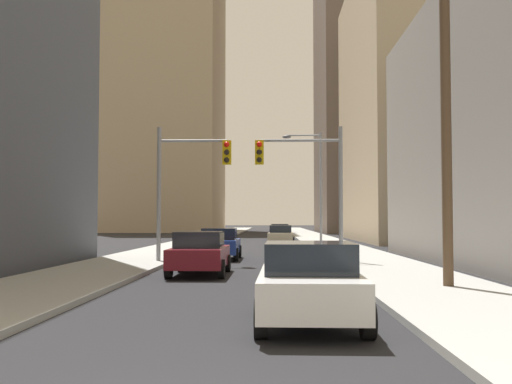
# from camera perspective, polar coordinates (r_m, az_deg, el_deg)

# --- Properties ---
(sidewalk_left) EXTENTS (3.92, 160.00, 0.15)m
(sidewalk_left) POSITION_cam_1_polar(r_m,az_deg,el_deg) (55.25, -5.07, -4.56)
(sidewalk_left) COLOR #9E9E99
(sidewalk_left) RESTS_ON ground
(sidewalk_right) EXTENTS (3.92, 160.00, 0.15)m
(sidewalk_right) POSITION_cam_1_polar(r_m,az_deg,el_deg) (55.07, 6.07, -4.56)
(sidewalk_right) COLOR #9E9E99
(sidewalk_right) RESTS_ON ground
(sedan_white) EXTENTS (1.95, 4.23, 1.52)m
(sedan_white) POSITION_cam_1_polar(r_m,az_deg,el_deg) (11.20, 5.06, -8.60)
(sedan_white) COLOR white
(sedan_white) RESTS_ON ground
(sedan_maroon) EXTENTS (1.95, 4.20, 1.52)m
(sedan_maroon) POSITION_cam_1_polar(r_m,az_deg,el_deg) (21.08, -5.37, -5.79)
(sedan_maroon) COLOR maroon
(sedan_maroon) RESTS_ON ground
(sedan_blue) EXTENTS (1.95, 4.21, 1.52)m
(sedan_blue) POSITION_cam_1_polar(r_m,az_deg,el_deg) (29.15, -3.47, -4.92)
(sedan_blue) COLOR navy
(sedan_blue) RESTS_ON ground
(sedan_beige) EXTENTS (1.95, 4.26, 1.52)m
(sedan_beige) POSITION_cam_1_polar(r_m,az_deg,el_deg) (44.72, 2.36, -4.13)
(sedan_beige) COLOR #C6B793
(sedan_beige) RESTS_ON ground
(sedan_navy) EXTENTS (1.95, 4.26, 1.52)m
(sedan_navy) POSITION_cam_1_polar(r_m,az_deg,el_deg) (57.14, 2.25, -3.81)
(sedan_navy) COLOR #141E4C
(sedan_navy) RESTS_ON ground
(traffic_signal_near_left) EXTENTS (3.27, 0.44, 6.00)m
(traffic_signal_near_left) POSITION_cam_1_polar(r_m,az_deg,el_deg) (26.44, -6.29, 1.89)
(traffic_signal_near_left) COLOR gray
(traffic_signal_near_left) RESTS_ON ground
(traffic_signal_near_right) EXTENTS (3.83, 0.44, 6.00)m
(traffic_signal_near_right) POSITION_cam_1_polar(r_m,az_deg,el_deg) (26.23, 4.52, 1.98)
(traffic_signal_near_right) COLOR gray
(traffic_signal_near_right) RESTS_ON ground
(utility_pole_right) EXTENTS (2.20, 0.28, 10.08)m
(utility_pole_right) POSITION_cam_1_polar(r_m,az_deg,el_deg) (17.37, 17.59, 8.71)
(utility_pole_right) COLOR brown
(utility_pole_right) RESTS_ON ground
(street_lamp_right) EXTENTS (2.51, 0.32, 7.50)m
(street_lamp_right) POSITION_cam_1_polar(r_m,az_deg,el_deg) (38.16, 5.57, 1.30)
(street_lamp_right) COLOR gray
(street_lamp_right) RESTS_ON ground
(building_left_far_tower) EXTENTS (19.50, 24.34, 54.46)m
(building_left_far_tower) POSITION_cam_1_polar(r_m,az_deg,el_deg) (103.18, -8.98, 11.58)
(building_left_far_tower) COLOR tan
(building_left_far_tower) RESTS_ON ground
(building_right_mid_block) EXTENTS (16.58, 25.00, 25.27)m
(building_right_mid_block) POSITION_cam_1_polar(r_m,az_deg,el_deg) (59.47, 17.29, 7.85)
(building_right_mid_block) COLOR tan
(building_right_mid_block) RESTS_ON ground
(building_right_far_highrise) EXTENTS (14.45, 24.00, 69.19)m
(building_right_far_highrise) POSITION_cam_1_polar(r_m,az_deg,el_deg) (97.72, 10.39, 16.93)
(building_right_far_highrise) COLOR #66564C
(building_right_far_highrise) RESTS_ON ground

